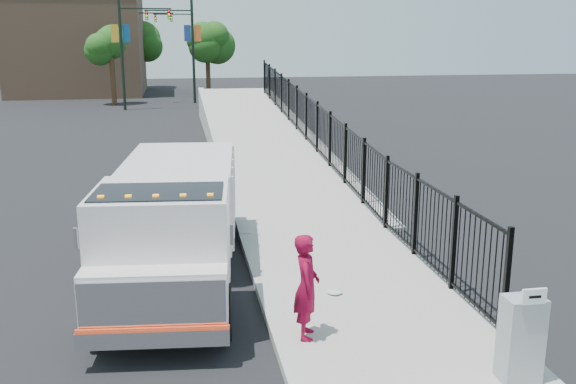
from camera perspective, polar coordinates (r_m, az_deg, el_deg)
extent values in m
plane|color=black|center=(11.99, -1.71, -10.21)|extent=(120.00, 120.00, 0.00)
cube|color=#9E998E|center=(10.65, 10.50, -13.38)|extent=(3.55, 12.00, 0.12)
cube|color=#ADAAA3|center=(10.18, -0.04, -14.37)|extent=(0.30, 12.00, 0.16)
cube|color=#9E998E|center=(27.51, -2.15, 3.77)|extent=(3.95, 24.06, 3.19)
cube|color=black|center=(23.72, 2.59, 4.30)|extent=(0.10, 28.00, 1.80)
cube|color=black|center=(13.40, -9.82, -5.36)|extent=(1.58, 6.47, 0.21)
cube|color=silver|center=(11.06, -11.06, -4.48)|extent=(2.41, 2.29, 1.89)
cube|color=silver|center=(10.13, -11.71, -9.13)|extent=(2.27, 0.88, 0.94)
cube|color=silver|center=(9.81, -11.96, -9.93)|extent=(2.17, 0.29, 0.80)
cube|color=silver|center=(9.94, -11.88, -12.59)|extent=(2.27, 0.40, 0.26)
cube|color=#F03F1A|center=(9.88, -11.92, -11.86)|extent=(2.26, 0.27, 0.06)
cube|color=black|center=(10.67, -11.35, -2.00)|extent=(2.19, 1.43, 0.80)
cube|color=silver|center=(14.30, -9.52, -0.15)|extent=(2.65, 4.17, 1.60)
cube|color=silver|center=(10.26, -18.34, -3.92)|extent=(0.06, 0.06, 0.33)
cube|color=silver|center=(9.94, -5.03, -3.81)|extent=(0.06, 0.06, 0.33)
cube|color=orange|center=(10.39, -16.32, -0.46)|extent=(0.10, 0.08, 0.06)
cube|color=orange|center=(10.31, -14.01, -0.42)|extent=(0.10, 0.08, 0.06)
cube|color=orange|center=(10.25, -11.68, -0.38)|extent=(0.10, 0.08, 0.06)
cube|color=orange|center=(10.20, -9.31, -0.34)|extent=(0.10, 0.08, 0.06)
cube|color=orange|center=(10.17, -6.93, -0.30)|extent=(0.10, 0.08, 0.06)
cylinder|color=black|center=(10.97, -16.44, -10.51)|extent=(0.39, 0.97, 0.94)
cylinder|color=black|center=(10.73, -5.87, -10.56)|extent=(0.39, 0.97, 0.94)
cylinder|color=black|center=(15.23, -12.90, -3.31)|extent=(0.39, 0.97, 0.94)
cylinder|color=black|center=(15.05, -5.41, -3.21)|extent=(0.39, 0.97, 0.94)
cylinder|color=black|center=(16.21, -12.37, -2.21)|extent=(0.39, 0.97, 0.94)
cylinder|color=black|center=(16.04, -5.35, -2.11)|extent=(0.39, 0.97, 0.94)
imported|color=maroon|center=(10.33, 1.66, -8.38)|extent=(0.52, 0.70, 1.73)
cube|color=gray|center=(9.78, 20.00, -12.17)|extent=(0.55, 0.40, 1.25)
cube|color=white|center=(9.32, 21.05, -8.65)|extent=(0.35, 0.04, 0.22)
ellipsoid|color=silver|center=(12.28, 4.17, -8.83)|extent=(0.29, 0.29, 0.07)
cylinder|color=black|center=(42.66, -14.59, 12.41)|extent=(0.18, 0.18, 8.00)
cube|color=black|center=(42.58, -12.57, 15.62)|extent=(3.20, 0.08, 0.08)
cube|color=black|center=(42.54, -10.53, 15.25)|extent=(0.18, 0.22, 0.60)
cube|color=navy|center=(42.62, -14.18, 13.51)|extent=(0.45, 0.04, 1.10)
cube|color=gold|center=(42.67, -15.14, 13.46)|extent=(0.45, 0.04, 1.10)
cylinder|color=black|center=(46.05, -8.45, 12.80)|extent=(0.18, 0.18, 8.00)
cube|color=black|center=(46.04, -10.62, 15.58)|extent=(3.20, 0.08, 0.08)
cube|color=black|center=(46.06, -12.45, 15.06)|extent=(0.18, 0.22, 0.60)
cube|color=orange|center=(46.05, -8.04, 13.81)|extent=(0.45, 0.04, 1.10)
cube|color=navy|center=(46.03, -8.93, 13.78)|extent=(0.45, 0.04, 1.10)
cylinder|color=black|center=(52.94, -13.61, 12.72)|extent=(0.18, 0.18, 8.00)
cube|color=black|center=(52.88, -11.96, 15.30)|extent=(3.20, 0.08, 0.08)
cube|color=black|center=(52.85, -10.33, 14.99)|extent=(0.18, 0.22, 0.60)
cube|color=navy|center=(52.91, -13.27, 13.60)|extent=(0.45, 0.04, 1.10)
cube|color=orange|center=(52.95, -14.04, 13.56)|extent=(0.45, 0.04, 1.10)
cylinder|color=black|center=(56.24, -8.43, 13.01)|extent=(0.18, 0.18, 8.00)
cube|color=black|center=(56.22, -10.20, 15.29)|extent=(3.20, 0.08, 0.08)
cube|color=black|center=(56.23, -11.70, 14.86)|extent=(0.18, 0.22, 0.60)
cube|color=#EC5719|center=(56.24, -8.09, 13.84)|extent=(0.45, 0.04, 1.10)
cube|color=#0D3E97|center=(56.22, -8.82, 13.81)|extent=(0.45, 0.04, 1.10)
cylinder|color=#382314|center=(45.91, -15.28, 9.46)|extent=(0.36, 0.36, 3.20)
sphere|color=#194714|center=(45.80, -15.48, 12.45)|extent=(2.24, 2.24, 2.24)
cylinder|color=#382314|center=(51.53, -7.11, 10.29)|extent=(0.36, 0.36, 3.20)
sphere|color=#194714|center=(51.43, -7.19, 12.96)|extent=(2.64, 2.64, 2.64)
cylinder|color=#382314|center=(59.39, -12.67, 10.56)|extent=(0.36, 0.36, 3.20)
sphere|color=#194714|center=(59.30, -12.79, 12.87)|extent=(3.20, 3.20, 3.20)
cube|color=#8C664C|center=(55.33, -18.15, 12.46)|extent=(10.00, 10.00, 8.00)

